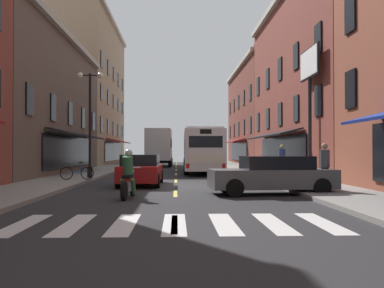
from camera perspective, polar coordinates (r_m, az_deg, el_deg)
name	(u,v)px	position (r m, az deg, el deg)	size (l,w,h in m)	color
ground_plane	(176,187)	(19.29, -2.25, -5.87)	(34.80, 80.00, 0.10)	#28282B
lane_centre_dashes	(176,186)	(19.04, -2.25, -5.77)	(0.14, 73.90, 0.01)	#DBCC4C
crosswalk_near	(174,224)	(9.36, -2.41, -10.82)	(7.10, 2.80, 0.01)	silver
sidewalk_left	(46,185)	(20.18, -19.32, -5.26)	(3.00, 80.00, 0.14)	gray
sidewalk_right	(302,184)	(20.15, 14.86, -5.29)	(3.00, 80.00, 0.14)	gray
billboard_sign	(310,79)	(23.07, 15.78, 8.53)	(0.40, 2.85, 6.89)	black
transit_bus	(202,150)	(30.94, 1.31, -0.86)	(2.76, 11.36, 3.14)	silver
box_truck	(159,148)	(41.90, -4.47, -0.50)	(2.58, 6.78, 3.73)	white
sedan_near	(141,170)	(19.57, -6.98, -3.51)	(1.95, 4.38, 1.44)	maroon
sedan_mid	(273,175)	(15.76, 10.98, -4.16)	(4.68, 2.16, 1.41)	#515154
motorcycle_rider	(129,177)	(14.33, -8.66, -4.53)	(0.63, 2.07, 1.66)	black
bicycle_near	(77,173)	(22.04, -15.44, -3.78)	(1.71, 0.48, 0.91)	black
pedestrian_near	(325,165)	(16.36, 17.67, -2.77)	(0.36, 0.52, 1.76)	#4C4C51
pedestrian_mid	(282,160)	(24.39, 12.20, -2.14)	(0.36, 0.36, 1.83)	maroon
street_lamp_twin	(90,120)	(23.58, -13.76, 3.27)	(1.42, 0.32, 5.78)	black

